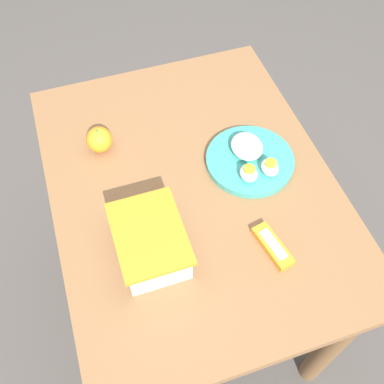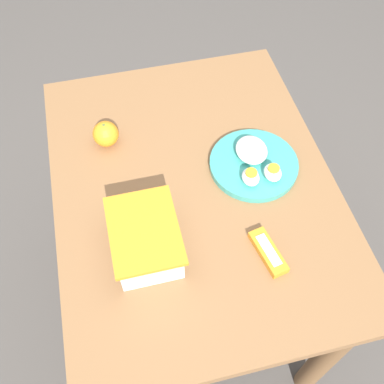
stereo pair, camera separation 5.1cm
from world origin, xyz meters
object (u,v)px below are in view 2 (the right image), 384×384
object	(u,v)px
orange_fruit	(106,134)
rice_plate	(254,163)
food_container	(146,240)
candy_bar	(268,252)

from	to	relation	value
orange_fruit	rice_plate	world-z (taller)	orange_fruit
food_container	orange_fruit	xyz separation A→B (m)	(0.34, 0.05, -0.00)
food_container	orange_fruit	world-z (taller)	food_container
food_container	candy_bar	world-z (taller)	food_container
food_container	rice_plate	size ratio (longest dim) A/B	0.89
rice_plate	candy_bar	distance (m)	0.25
food_container	rice_plate	xyz separation A→B (m)	(0.17, -0.31, -0.02)
candy_bar	rice_plate	bearing A→B (deg)	-10.69
food_container	candy_bar	size ratio (longest dim) A/B	1.63
food_container	rice_plate	world-z (taller)	food_container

